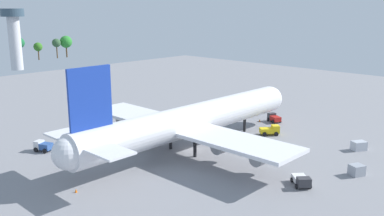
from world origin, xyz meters
name	(u,v)px	position (x,y,z in m)	size (l,w,h in m)	color
ground_plane	(192,149)	(0.00, 0.00, 0.00)	(259.41, 259.41, 0.00)	gray
cargo_airplane	(191,120)	(-0.16, 0.00, 6.52)	(64.85, 53.12, 20.50)	silver
catering_truck	(270,130)	(20.77, -6.28, 1.20)	(4.78, 4.62, 2.36)	yellow
pushback_tractor	(301,180)	(-0.86, -26.90, 0.99)	(4.64, 4.77, 1.94)	#333338
maintenance_van	(43,146)	(-22.79, 22.26, 1.18)	(3.56, 4.21, 2.23)	silver
fuel_truck	(274,118)	(31.54, -0.30, 1.11)	(3.69, 4.41, 2.17)	#333338
cargo_container_fore	(359,146)	(24.46, -26.32, 0.98)	(3.56, 3.25, 1.97)	#B7BCC6
cargo_container_aft	(357,170)	(10.35, -31.81, 0.99)	(3.09, 2.95, 1.99)	#999EA8
safety_cone_nose	(260,120)	(29.18, 2.62, 0.33)	(0.47, 0.47, 0.67)	orange
safety_cone_tail	(76,191)	(-29.18, -1.14, 0.32)	(0.45, 0.45, 0.65)	orange
control_tower	(14,33)	(27.21, 144.20, 17.84)	(10.81, 10.81, 29.32)	silver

